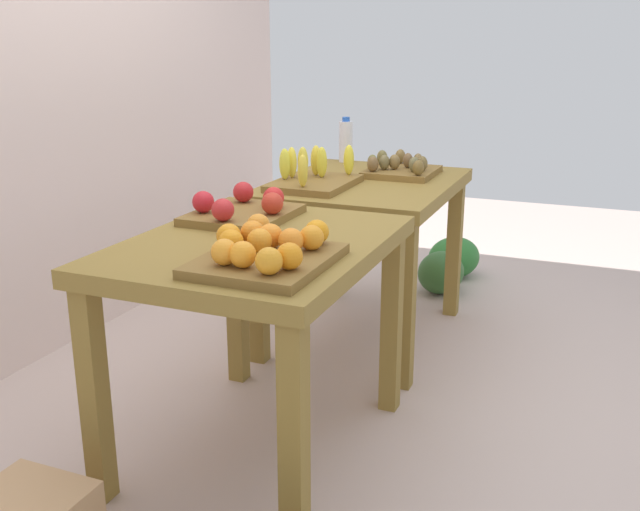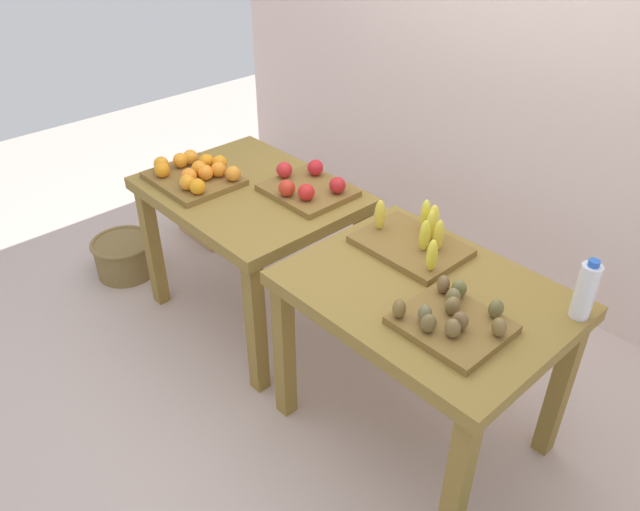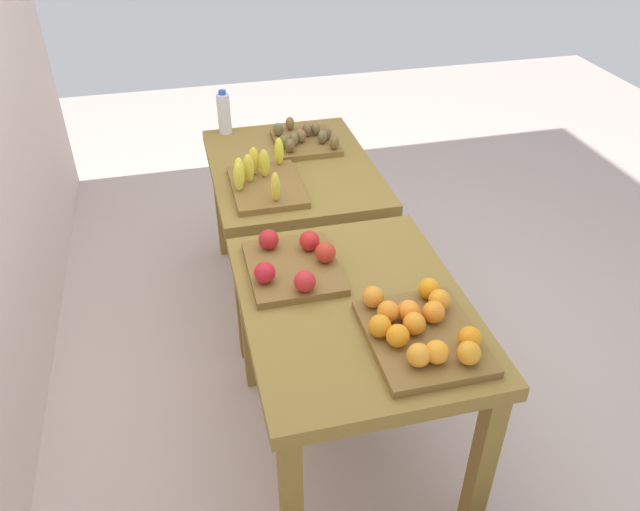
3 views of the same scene
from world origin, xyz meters
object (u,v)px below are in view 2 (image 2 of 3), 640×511
at_px(apple_bin, 307,187).
at_px(wicker_basket, 125,255).
at_px(banana_crate, 415,240).
at_px(kiwi_bin, 452,319).
at_px(water_bottle, 586,291).
at_px(display_table_left, 250,209).
at_px(cardboard_produce_box, 212,218).
at_px(display_table_right, 424,312).
at_px(orange_bin, 195,173).

height_order(apple_bin, wicker_basket, apple_bin).
height_order(apple_bin, banana_crate, banana_crate).
distance_m(kiwi_bin, water_bottle, 0.48).
xyz_separation_m(display_table_left, cardboard_produce_box, (-0.87, 0.30, -0.55)).
relative_size(display_table_left, wicker_basket, 2.78).
relative_size(banana_crate, kiwi_bin, 1.21).
bearing_deg(apple_bin, display_table_left, -143.41).
bearing_deg(water_bottle, display_table_right, -149.62).
bearing_deg(kiwi_bin, banana_crate, 144.90).
bearing_deg(water_bottle, orange_bin, -166.80).
xyz_separation_m(apple_bin, wicker_basket, (-1.09, -0.52, -0.70)).
bearing_deg(banana_crate, water_bottle, 8.13).
relative_size(display_table_left, banana_crate, 2.36).
xyz_separation_m(banana_crate, kiwi_bin, (0.41, -0.29, -0.01)).
xyz_separation_m(orange_bin, wicker_basket, (-0.62, -0.20, -0.71)).
bearing_deg(display_table_right, cardboard_produce_box, 171.44).
relative_size(apple_bin, kiwi_bin, 1.14).
distance_m(apple_bin, wicker_basket, 1.39).
distance_m(display_table_right, wicker_basket, 2.08).
bearing_deg(display_table_right, apple_bin, 168.82).
bearing_deg(cardboard_produce_box, orange_bin, -35.43).
bearing_deg(banana_crate, display_table_left, -168.92).
relative_size(water_bottle, wicker_basket, 0.64).
bearing_deg(display_table_left, water_bottle, 9.82).
relative_size(kiwi_bin, wicker_basket, 0.97).
distance_m(banana_crate, water_bottle, 0.69).
xyz_separation_m(display_table_left, apple_bin, (0.24, 0.17, 0.15)).
height_order(orange_bin, kiwi_bin, orange_bin).
relative_size(display_table_left, orange_bin, 2.34).
xyz_separation_m(banana_crate, cardboard_produce_box, (-1.78, 0.12, -0.71)).
xyz_separation_m(apple_bin, cardboard_produce_box, (-1.11, 0.13, -0.70)).
xyz_separation_m(display_table_right, kiwi_bin, (0.20, -0.11, 0.15)).
distance_m(orange_bin, banana_crate, 1.19).
xyz_separation_m(display_table_right, orange_bin, (-1.36, -0.15, 0.16)).
bearing_deg(display_table_right, display_table_left, 180.00).
bearing_deg(banana_crate, kiwi_bin, -35.10).
height_order(display_table_left, kiwi_bin, kiwi_bin).
xyz_separation_m(orange_bin, water_bottle, (1.83, 0.43, 0.07)).
relative_size(display_table_right, water_bottle, 4.36).
bearing_deg(kiwi_bin, apple_bin, 165.16).
height_order(display_table_right, kiwi_bin, kiwi_bin).
height_order(banana_crate, cardboard_produce_box, banana_crate).
bearing_deg(banana_crate, wicker_basket, -163.30).
distance_m(wicker_basket, cardboard_produce_box, 0.65).
bearing_deg(wicker_basket, cardboard_produce_box, 91.84).
bearing_deg(display_table_right, banana_crate, 140.45).
bearing_deg(kiwi_bin, cardboard_produce_box, 169.35).
distance_m(banana_crate, wicker_basket, 1.97).
xyz_separation_m(orange_bin, kiwi_bin, (1.55, 0.04, -0.01)).
relative_size(orange_bin, cardboard_produce_box, 1.11).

